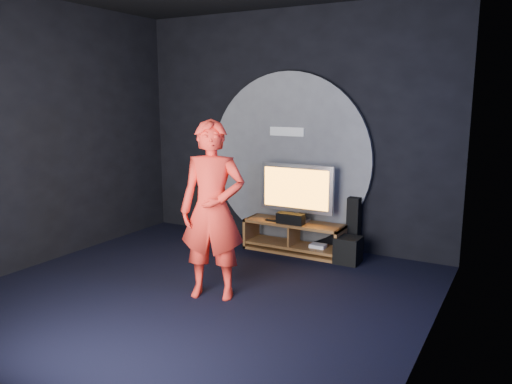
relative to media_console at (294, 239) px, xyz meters
The scene contains 13 objects.
floor 2.08m from the media_console, 98.30° to the right, with size 5.00×5.00×0.00m, color black.
back_wall 1.65m from the media_console, 123.60° to the left, with size 5.00×0.04×3.50m, color black.
left_wall 3.80m from the media_console, 143.78° to the right, with size 0.04×5.00×3.50m, color black.
right_wall 3.39m from the media_console, 42.97° to the right, with size 0.04×5.00×3.50m, color black.
wall_disc_panel 1.21m from the media_console, 127.21° to the left, with size 2.60×0.11×2.60m.
media_console is the anchor object (origin of this frame).
tv 0.71m from the media_console, 95.81° to the left, with size 1.12×0.22×0.83m.
center_speaker 0.35m from the media_console, 93.24° to the right, with size 0.40×0.15×0.15m, color black.
remote 0.43m from the media_console, 159.01° to the right, with size 0.18×0.05×0.02m, color black.
tower_speaker_left 1.65m from the media_console, behind, with size 0.17×0.19×0.84m, color black.
tower_speaker_right 0.87m from the media_console, 20.85° to the left, with size 0.17×0.19×0.84m, color black.
subwoofer 0.85m from the media_console, ahead, with size 0.33×0.33×0.36m, color black.
player 2.09m from the media_console, 93.46° to the right, with size 0.73×0.48×1.99m, color red.
Camera 1 is at (3.20, -4.33, 2.23)m, focal length 35.00 mm.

